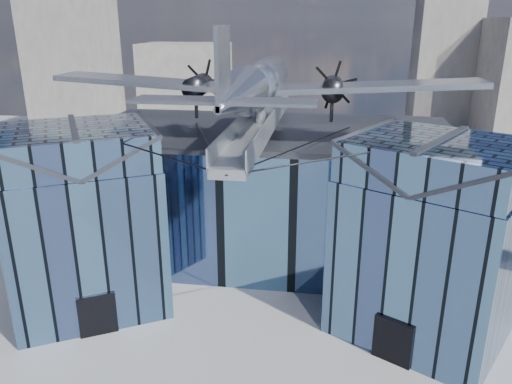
# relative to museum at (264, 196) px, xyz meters

# --- Properties ---
(ground_plane) EXTENTS (120.00, 120.00, 0.00)m
(ground_plane) POSITION_rel_museum_xyz_m (-0.00, -5.82, -5.54)
(ground_plane) COLOR gray
(museum) EXTENTS (32.88, 24.50, 17.60)m
(museum) POSITION_rel_museum_xyz_m (0.00, 0.00, 0.00)
(museum) COLOR #46668E
(museum) RESTS_ON ground
(bg_towers) EXTENTS (77.00, 24.50, 26.00)m
(bg_towers) POSITION_rel_museum_xyz_m (1.45, 44.67, 4.47)
(bg_towers) COLOR gray
(bg_towers) RESTS_ON ground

